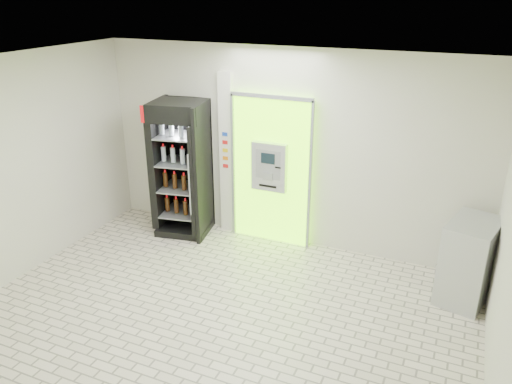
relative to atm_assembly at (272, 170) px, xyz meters
The scene contains 6 objects.
ground 2.69m from the atm_assembly, 85.26° to the right, with size 6.00×6.00×0.00m, color beige.
room_shell 2.51m from the atm_assembly, 85.26° to the right, with size 6.00×6.00×6.00m.
atm_assembly is the anchor object (origin of this frame).
pillar 0.79m from the atm_assembly, behind, with size 0.22×0.11×2.60m.
beverage_cooler 1.45m from the atm_assembly, 168.96° to the right, with size 0.93×0.88×2.17m.
steel_cabinet 3.04m from the atm_assembly, 10.89° to the right, with size 0.74×0.93×1.09m.
Camera 1 is at (2.44, -4.26, 3.75)m, focal length 35.00 mm.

